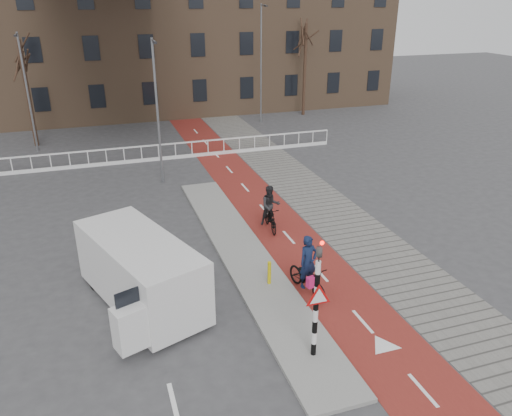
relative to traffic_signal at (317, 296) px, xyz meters
name	(u,v)px	position (x,y,z in m)	size (l,w,h in m)	color
ground	(304,313)	(0.60, 2.02, -1.99)	(120.00, 120.00, 0.00)	#38383A
bike_lane	(251,194)	(2.10, 12.02, -1.98)	(2.50, 60.00, 0.01)	maroon
sidewalk	(303,188)	(4.90, 12.02, -1.98)	(3.00, 60.00, 0.01)	slate
curb_island	(244,256)	(-0.10, 6.02, -1.93)	(1.80, 16.00, 0.12)	gray
traffic_signal	(317,296)	(0.00, 0.00, 0.00)	(0.80, 0.80, 3.68)	black
bollard	(269,273)	(0.09, 3.80, -1.46)	(0.12, 0.12, 0.82)	#CCB90B
cyclist_near	(308,274)	(1.15, 3.04, -1.29)	(1.08, 2.08, 2.05)	black
cyclist_far	(270,212)	(1.63, 7.96, -1.18)	(0.88, 1.84, 1.94)	black
van	(141,271)	(-4.07, 4.17, -0.81)	(3.74, 5.59, 2.23)	silver
railing	(107,160)	(-4.40, 19.02, -1.68)	(28.00, 0.10, 0.99)	silver
townhouse_row	(111,12)	(-2.40, 34.02, 5.82)	(46.00, 10.00, 15.90)	#7F6047
tree_mid	(28,95)	(-8.54, 24.76, 1.32)	(0.28, 0.28, 6.62)	#301D15
tree_right	(305,70)	(11.67, 27.66, 1.56)	(0.24, 0.24, 7.10)	#301D15
streetlight_near	(158,114)	(-1.77, 15.17, 1.64)	(0.12, 0.12, 7.26)	slate
streetlight_left	(28,94)	(-8.40, 23.39, 1.58)	(0.12, 0.12, 7.14)	slate
streetlight_right	(261,65)	(7.55, 26.41, 2.27)	(0.12, 0.12, 8.53)	slate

